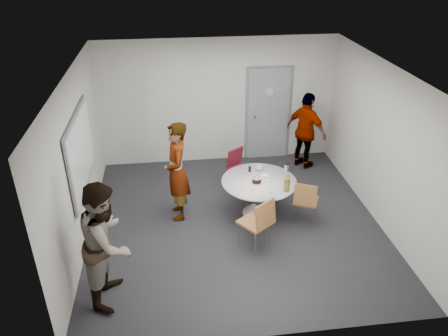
{
  "coord_description": "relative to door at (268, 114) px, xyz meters",
  "views": [
    {
      "loc": [
        -1.0,
        -6.25,
        4.52
      ],
      "look_at": [
        -0.16,
        0.25,
        0.97
      ],
      "focal_mm": 35.0,
      "sensor_mm": 36.0,
      "label": 1
    }
  ],
  "objects": [
    {
      "name": "chair_near_left",
      "position": [
        -0.83,
        -3.25,
        -0.46
      ],
      "size": [
        0.63,
        0.64,
        0.92
      ],
      "rotation": [
        0.0,
        0.0,
        0.64
      ],
      "color": "brown",
      "rests_on": "floor"
    },
    {
      "name": "wall_left",
      "position": [
        -3.6,
        -2.48,
        0.32
      ],
      "size": [
        0.0,
        5.0,
        5.0
      ],
      "primitive_type": "plane",
      "rotation": [
        1.57,
        0.0,
        1.57
      ],
      "color": "#B8B6AE",
      "rests_on": "floor"
    },
    {
      "name": "ceiling",
      "position": [
        -1.1,
        -2.48,
        1.67
      ],
      "size": [
        5.0,
        5.0,
        0.0
      ],
      "primitive_type": "plane",
      "rotation": [
        3.14,
        0.0,
        0.0
      ],
      "color": "silver",
      "rests_on": "wall_back"
    },
    {
      "name": "chair_near_right",
      "position": [
        0.09,
        -2.66,
        -0.52
      ],
      "size": [
        0.53,
        0.55,
        0.83
      ],
      "rotation": [
        0.0,
        0.0,
        -0.45
      ],
      "color": "brown",
      "rests_on": "floor"
    },
    {
      "name": "table",
      "position": [
        -0.61,
        -2.26,
        -0.43
      ],
      "size": [
        1.32,
        1.32,
        1.01
      ],
      "color": "silver",
      "rests_on": "floor"
    },
    {
      "name": "person_left",
      "position": [
        -3.05,
        -3.96,
        -0.12
      ],
      "size": [
        0.81,
        0.97,
        1.81
      ],
      "primitive_type": "imported",
      "rotation": [
        0.0,
        0.0,
        1.42
      ],
      "color": "white",
      "rests_on": "floor"
    },
    {
      "name": "wall_front",
      "position": [
        -1.1,
        -4.98,
        0.32
      ],
      "size": [
        5.0,
        0.0,
        5.0
      ],
      "primitive_type": "plane",
      "rotation": [
        -1.57,
        0.0,
        0.0
      ],
      "color": "#B8B6AE",
      "rests_on": "floor"
    },
    {
      "name": "person_right",
      "position": [
        0.7,
        -0.59,
        -0.19
      ],
      "size": [
        0.91,
        1.02,
        1.66
      ],
      "primitive_type": "imported",
      "rotation": [
        0.0,
        0.0,
        2.22
      ],
      "color": "black",
      "rests_on": "floor"
    },
    {
      "name": "floor",
      "position": [
        -1.1,
        -2.48,
        -1.03
      ],
      "size": [
        5.0,
        5.0,
        0.0
      ],
      "primitive_type": "plane",
      "color": "black",
      "rests_on": "ground"
    },
    {
      "name": "wall_back",
      "position": [
        -1.1,
        0.02,
        0.32
      ],
      "size": [
        5.0,
        0.0,
        5.0
      ],
      "primitive_type": "plane",
      "rotation": [
        1.57,
        0.0,
        0.0
      ],
      "color": "#B8B6AE",
      "rests_on": "floor"
    },
    {
      "name": "chair_far",
      "position": [
        -0.85,
        -1.3,
        -0.52
      ],
      "size": [
        0.57,
        0.58,
        0.84
      ],
      "rotation": [
        0.0,
        0.0,
        3.76
      ],
      "color": "maroon",
      "rests_on": "floor"
    },
    {
      "name": "wall_right",
      "position": [
        1.4,
        -2.48,
        0.32
      ],
      "size": [
        0.0,
        5.0,
        5.0
      ],
      "primitive_type": "plane",
      "rotation": [
        1.57,
        0.0,
        -1.57
      ],
      "color": "#B8B6AE",
      "rests_on": "floor"
    },
    {
      "name": "whiteboard",
      "position": [
        -3.56,
        -2.28,
        0.42
      ],
      "size": [
        0.04,
        1.9,
        1.25
      ],
      "color": "slate",
      "rests_on": "wall_left"
    },
    {
      "name": "person_main",
      "position": [
        -2.06,
        -2.13,
        -0.13
      ],
      "size": [
        0.48,
        0.68,
        1.79
      ],
      "primitive_type": "imported",
      "rotation": [
        0.0,
        0.0,
        -1.5
      ],
      "color": "#A5C6EA",
      "rests_on": "floor"
    },
    {
      "name": "door",
      "position": [
        0.0,
        0.0,
        0.0
      ],
      "size": [
        1.02,
        0.17,
        2.12
      ],
      "color": "slate",
      "rests_on": "wall_back"
    }
  ]
}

